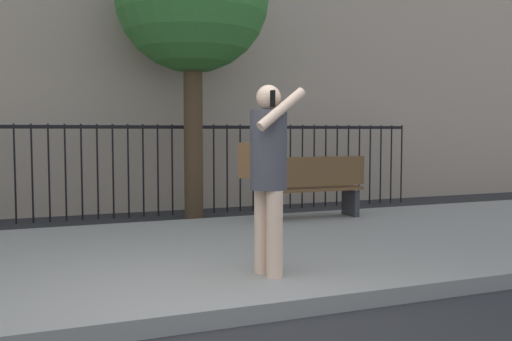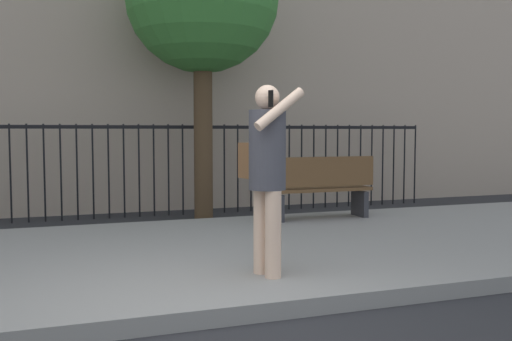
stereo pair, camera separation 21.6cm
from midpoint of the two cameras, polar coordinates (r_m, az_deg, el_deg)
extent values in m
plane|color=#28282B|center=(4.51, -5.29, -15.34)|extent=(60.00, 60.00, 0.00)
cube|color=gray|center=(6.55, -11.01, -8.59)|extent=(28.00, 4.40, 0.15)
cube|color=black|center=(10.05, -15.28, 4.16)|extent=(12.00, 0.04, 0.06)
cylinder|color=black|center=(10.00, -23.21, -0.32)|extent=(0.03, 0.03, 1.60)
cylinder|color=black|center=(10.00, -21.75, -0.28)|extent=(0.03, 0.03, 1.60)
cylinder|color=black|center=(10.00, -20.29, -0.24)|extent=(0.03, 0.03, 1.60)
cylinder|color=black|center=(10.02, -18.83, -0.20)|extent=(0.03, 0.03, 1.60)
cylinder|color=black|center=(10.03, -17.37, -0.17)|extent=(0.03, 0.03, 1.60)
cylinder|color=black|center=(10.06, -15.92, -0.13)|extent=(0.03, 0.03, 1.60)
cylinder|color=black|center=(10.09, -14.48, -0.09)|extent=(0.03, 0.03, 1.60)
cylinder|color=black|center=(10.13, -13.05, -0.05)|extent=(0.03, 0.03, 1.60)
cylinder|color=black|center=(10.17, -11.63, -0.01)|extent=(0.03, 0.03, 1.60)
cylinder|color=black|center=(10.22, -10.23, 0.03)|extent=(0.03, 0.03, 1.60)
cylinder|color=black|center=(10.28, -8.84, 0.06)|extent=(0.03, 0.03, 1.60)
cylinder|color=black|center=(10.34, -7.46, 0.10)|extent=(0.03, 0.03, 1.60)
cylinder|color=black|center=(10.41, -6.10, 0.14)|extent=(0.03, 0.03, 1.60)
cylinder|color=black|center=(10.48, -4.76, 0.17)|extent=(0.03, 0.03, 1.60)
cylinder|color=black|center=(10.56, -3.44, 0.21)|extent=(0.03, 0.03, 1.60)
cylinder|color=black|center=(10.65, -2.14, 0.24)|extent=(0.03, 0.03, 1.60)
cylinder|color=black|center=(10.74, -0.86, 0.27)|extent=(0.03, 0.03, 1.60)
cylinder|color=black|center=(10.83, 0.39, 0.31)|extent=(0.03, 0.03, 1.60)
cylinder|color=black|center=(10.94, 1.63, 0.34)|extent=(0.03, 0.03, 1.60)
cylinder|color=black|center=(11.04, 2.84, 0.37)|extent=(0.03, 0.03, 1.60)
cylinder|color=black|center=(11.15, 4.03, 0.40)|extent=(0.03, 0.03, 1.60)
cylinder|color=black|center=(11.27, 5.19, 0.43)|extent=(0.03, 0.03, 1.60)
cylinder|color=black|center=(11.39, 6.33, 0.46)|extent=(0.03, 0.03, 1.60)
cylinder|color=black|center=(11.51, 7.44, 0.49)|extent=(0.03, 0.03, 1.60)
cylinder|color=black|center=(11.64, 8.54, 0.52)|extent=(0.03, 0.03, 1.60)
cylinder|color=black|center=(11.77, 9.60, 0.54)|extent=(0.03, 0.03, 1.60)
cylinder|color=black|center=(11.91, 10.65, 0.57)|extent=(0.03, 0.03, 1.60)
cylinder|color=black|center=(12.05, 11.66, 0.59)|extent=(0.03, 0.03, 1.60)
cylinder|color=black|center=(12.20, 12.66, 0.62)|extent=(0.03, 0.03, 1.60)
cylinder|color=black|center=(12.34, 13.63, 0.64)|extent=(0.03, 0.03, 1.60)
cylinder|color=beige|center=(5.29, 0.67, -6.29)|extent=(0.15, 0.15, 0.80)
cylinder|color=beige|center=(5.45, -0.52, -5.98)|extent=(0.15, 0.15, 0.80)
cylinder|color=#3F3F47|center=(5.29, 0.06, 2.04)|extent=(0.40, 0.40, 0.73)
sphere|color=beige|center=(5.30, 0.06, 7.21)|extent=(0.23, 0.23, 0.23)
cylinder|color=beige|center=(5.13, 1.31, 6.07)|extent=(0.51, 0.19, 0.39)
cylinder|color=beige|center=(5.46, -1.10, 1.86)|extent=(0.09, 0.09, 0.56)
cube|color=black|center=(5.14, 0.44, 7.09)|extent=(0.02, 0.07, 0.15)
cube|color=brown|center=(5.51, -1.44, 0.98)|extent=(0.21, 0.31, 0.34)
cube|color=brown|center=(8.88, 4.75, -1.81)|extent=(1.60, 0.45, 0.05)
cube|color=brown|center=(8.68, 5.34, -0.09)|extent=(1.60, 0.06, 0.44)
cube|color=#333338|center=(8.61, 0.58, -3.65)|extent=(0.08, 0.41, 0.40)
cube|color=#333338|center=(9.24, 8.61, -3.17)|extent=(0.08, 0.41, 0.40)
cylinder|color=#4C3823|center=(9.80, -6.82, 4.07)|extent=(0.32, 0.32, 3.03)
camera|label=1|loc=(0.11, -91.11, -0.08)|focal=40.65mm
camera|label=2|loc=(0.11, 88.89, 0.08)|focal=40.65mm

